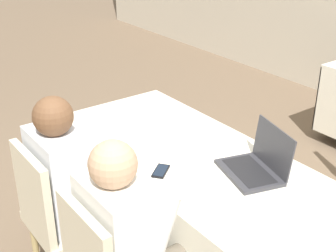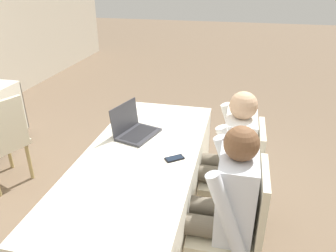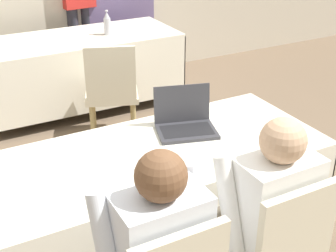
{
  "view_description": "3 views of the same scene",
  "coord_description": "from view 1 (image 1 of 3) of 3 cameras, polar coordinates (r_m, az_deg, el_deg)",
  "views": [
    {
      "loc": [
        1.7,
        -1.45,
        1.98
      ],
      "look_at": [
        0.0,
        -0.21,
        0.98
      ],
      "focal_mm": 50.0,
      "sensor_mm": 36.0,
      "label": 1
    },
    {
      "loc": [
        -1.91,
        -0.64,
        1.92
      ],
      "look_at": [
        0.0,
        -0.21,
        0.98
      ],
      "focal_mm": 35.0,
      "sensor_mm": 36.0,
      "label": 2
    },
    {
      "loc": [
        -0.94,
        -1.96,
        1.98
      ],
      "look_at": [
        0.0,
        -0.21,
        0.98
      ],
      "focal_mm": 50.0,
      "sensor_mm": 36.0,
      "label": 3
    }
  ],
  "objects": [
    {
      "name": "conference_table_near",
      "position": [
        2.65,
        3.61,
        -7.1
      ],
      "size": [
        1.95,
        0.81,
        0.73
      ],
      "color": "silver",
      "rests_on": "ground_plane"
    },
    {
      "name": "chair_near_left",
      "position": [
        2.59,
        -13.09,
        -10.43
      ],
      "size": [
        0.44,
        0.44,
        0.9
      ],
      "rotation": [
        0.0,
        0.0,
        3.14
      ],
      "color": "tan",
      "rests_on": "ground_plane"
    },
    {
      "name": "person_white_shirt",
      "position": [
        2.11,
        -4.34,
        -13.55
      ],
      "size": [
        0.5,
        0.52,
        1.16
      ],
      "rotation": [
        0.0,
        0.0,
        3.14
      ],
      "color": "#665B4C",
      "rests_on": "ground_plane"
    },
    {
      "name": "laptop",
      "position": [
        2.44,
        10.68,
        -4.69
      ],
      "size": [
        0.4,
        0.35,
        0.24
      ],
      "rotation": [
        0.0,
        0.0,
        -0.29
      ],
      "color": "#333338",
      "rests_on": "conference_table_near"
    },
    {
      "name": "paper_centre_table",
      "position": [
        2.9,
        1.1,
        -0.08
      ],
      "size": [
        0.29,
        0.35,
        0.0
      ],
      "rotation": [
        0.0,
        0.0,
        -0.33
      ],
      "color": "white",
      "rests_on": "conference_table_near"
    },
    {
      "name": "paper_beside_laptop",
      "position": [
        2.21,
        19.14,
        -10.63
      ],
      "size": [
        0.22,
        0.3,
        0.0
      ],
      "rotation": [
        0.0,
        0.0,
        -0.02
      ],
      "color": "white",
      "rests_on": "conference_table_near"
    },
    {
      "name": "person_checkered_shirt",
      "position": [
        2.53,
        -11.32,
        -6.76
      ],
      "size": [
        0.5,
        0.52,
        1.16
      ],
      "rotation": [
        0.0,
        0.0,
        3.14
      ],
      "color": "#665B4C",
      "rests_on": "ground_plane"
    },
    {
      "name": "cell_phone",
      "position": [
        2.42,
        -0.86,
        -5.53
      ],
      "size": [
        0.13,
        0.14,
        0.01
      ],
      "rotation": [
        0.0,
        0.0,
        0.66
      ],
      "color": "black",
      "rests_on": "conference_table_near"
    }
  ]
}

